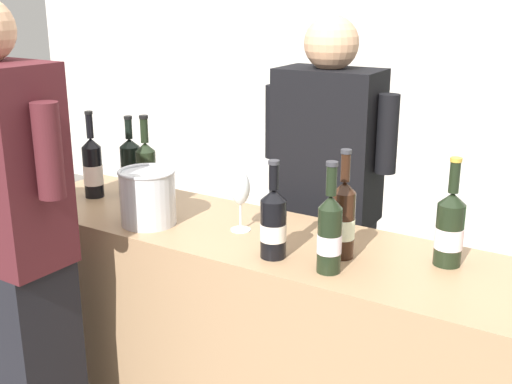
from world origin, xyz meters
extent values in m
cube|color=beige|center=(0.00, 2.60, 1.40)|extent=(8.00, 0.10, 2.80)
cube|color=#9E7A56|center=(0.00, 0.00, 0.48)|extent=(2.06, 0.53, 0.96)
cylinder|color=black|center=(0.13, -0.14, 1.05)|extent=(0.08, 0.08, 0.19)
cone|color=black|center=(0.13, -0.14, 1.16)|extent=(0.08, 0.08, 0.04)
cylinder|color=black|center=(0.13, -0.14, 1.22)|extent=(0.03, 0.03, 0.08)
cylinder|color=#333338|center=(0.13, -0.14, 1.26)|extent=(0.03, 0.03, 0.01)
cylinder|color=beige|center=(0.13, -0.14, 1.04)|extent=(0.08, 0.08, 0.05)
cylinder|color=black|center=(-0.80, 0.01, 1.06)|extent=(0.08, 0.08, 0.21)
cone|color=black|center=(-0.80, 0.01, 1.18)|extent=(0.08, 0.08, 0.04)
cylinder|color=black|center=(-0.80, 0.01, 1.25)|extent=(0.03, 0.03, 0.10)
cylinder|color=black|center=(-0.80, 0.01, 1.30)|extent=(0.03, 0.03, 0.01)
cylinder|color=beige|center=(-0.80, 0.01, 1.05)|extent=(0.08, 0.08, 0.08)
cylinder|color=black|center=(-0.59, 0.08, 1.06)|extent=(0.08, 0.08, 0.20)
cone|color=black|center=(-0.59, 0.08, 1.17)|extent=(0.08, 0.08, 0.03)
cylinder|color=black|center=(-0.59, 0.08, 1.24)|extent=(0.03, 0.03, 0.09)
cylinder|color=black|center=(-0.59, 0.08, 1.29)|extent=(0.04, 0.04, 0.01)
cylinder|color=black|center=(0.32, -0.15, 1.05)|extent=(0.07, 0.07, 0.20)
cone|color=black|center=(0.32, -0.15, 1.17)|extent=(0.07, 0.07, 0.04)
cylinder|color=black|center=(0.32, -0.15, 1.24)|extent=(0.03, 0.03, 0.09)
cylinder|color=#333338|center=(0.32, -0.15, 1.29)|extent=(0.04, 0.04, 0.01)
cylinder|color=silver|center=(0.32, -0.15, 1.04)|extent=(0.07, 0.07, 0.06)
cylinder|color=black|center=(-0.70, 0.12, 1.05)|extent=(0.08, 0.08, 0.20)
cone|color=black|center=(-0.70, 0.12, 1.17)|extent=(0.08, 0.08, 0.03)
cylinder|color=black|center=(-0.70, 0.12, 1.23)|extent=(0.03, 0.03, 0.08)
cylinder|color=black|center=(-0.70, 0.12, 1.27)|extent=(0.03, 0.03, 0.01)
cylinder|color=silver|center=(-0.70, 0.12, 1.04)|extent=(0.08, 0.08, 0.06)
cylinder|color=black|center=(0.60, 0.09, 1.05)|extent=(0.08, 0.08, 0.19)
cone|color=black|center=(0.60, 0.09, 1.17)|extent=(0.08, 0.08, 0.04)
cylinder|color=black|center=(0.60, 0.09, 1.23)|extent=(0.03, 0.03, 0.09)
cylinder|color=#B79333|center=(0.60, 0.09, 1.28)|extent=(0.04, 0.04, 0.01)
cylinder|color=silver|center=(0.60, 0.09, 1.04)|extent=(0.08, 0.08, 0.07)
cylinder|color=black|center=(0.31, -0.03, 1.06)|extent=(0.07, 0.07, 0.21)
cone|color=black|center=(0.31, -0.03, 1.18)|extent=(0.07, 0.07, 0.03)
cylinder|color=black|center=(0.31, -0.03, 1.25)|extent=(0.03, 0.03, 0.09)
cylinder|color=#333338|center=(0.31, -0.03, 1.30)|extent=(0.03, 0.03, 0.01)
cylinder|color=#E1EEC9|center=(0.31, -0.03, 1.05)|extent=(0.07, 0.07, 0.06)
cylinder|color=silver|center=(-0.09, 0.00, 0.96)|extent=(0.07, 0.07, 0.00)
cylinder|color=silver|center=(-0.09, 0.00, 1.01)|extent=(0.01, 0.01, 0.10)
ellipsoid|color=silver|center=(-0.09, 0.00, 1.11)|extent=(0.07, 0.07, 0.12)
ellipsoid|color=maroon|center=(-0.09, 0.00, 1.09)|extent=(0.05, 0.05, 0.04)
cylinder|color=silver|center=(-0.40, -0.12, 1.05)|extent=(0.20, 0.20, 0.19)
torus|color=silver|center=(-0.40, -0.12, 1.15)|extent=(0.20, 0.20, 0.01)
cube|color=black|center=(-0.02, 0.52, 0.43)|extent=(0.37, 0.26, 0.86)
cube|color=black|center=(-0.02, 0.52, 1.16)|extent=(0.41, 0.26, 0.61)
sphere|color=tan|center=(-0.02, 0.52, 1.56)|extent=(0.21, 0.21, 0.21)
cylinder|color=black|center=(0.22, 0.54, 1.24)|extent=(0.08, 0.08, 0.30)
cylinder|color=black|center=(-0.26, 0.51, 1.24)|extent=(0.08, 0.08, 0.30)
cube|color=black|center=(-0.64, -0.53, 0.46)|extent=(0.38, 0.25, 0.92)
cylinder|color=#47191E|center=(-0.39, -0.54, 1.31)|extent=(0.08, 0.08, 0.28)
camera|label=1|loc=(1.08, -1.75, 1.75)|focal=45.22mm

